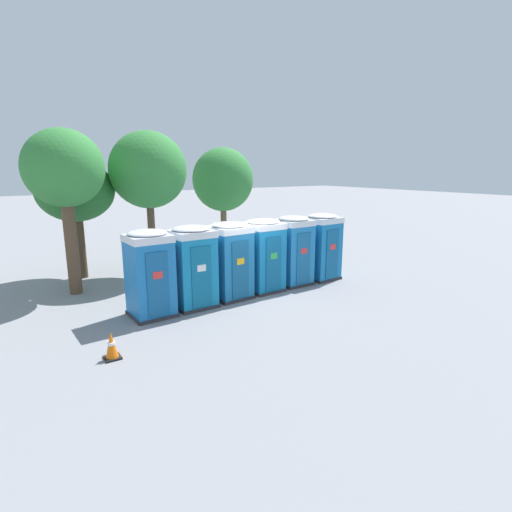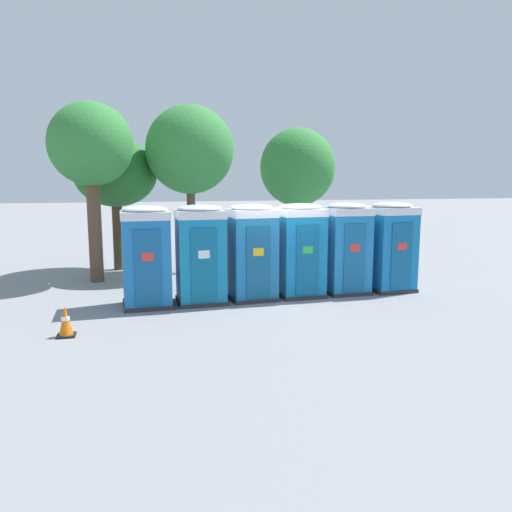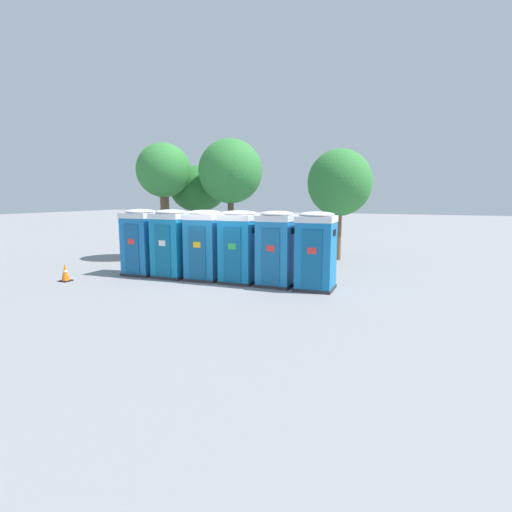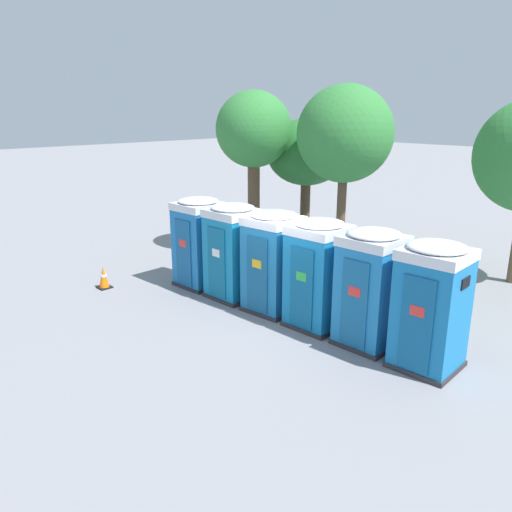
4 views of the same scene
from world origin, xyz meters
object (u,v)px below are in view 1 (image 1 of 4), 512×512
at_px(portapotty_2, 230,260).
at_px(portapotty_3, 263,255).
at_px(street_tree_1, 148,171).
at_px(street_tree_3, 75,191).
at_px(street_tree_0, 223,180).
at_px(street_tree_2, 64,171).
at_px(portapotty_1, 193,266).
at_px(portapotty_0, 150,273).
at_px(traffic_cone, 112,346).
at_px(portapotty_5, 321,246).
at_px(portapotty_4, 293,250).

distance_m(portapotty_2, portapotty_3, 1.37).
bearing_deg(street_tree_1, portapotty_3, -59.48).
xyz_separation_m(portapotty_2, street_tree_3, (-3.57, 5.41, 2.08)).
distance_m(portapotty_2, street_tree_0, 7.78).
relative_size(street_tree_0, street_tree_1, 0.93).
relative_size(street_tree_0, street_tree_2, 0.95).
height_order(portapotty_1, portapotty_2, same).
xyz_separation_m(street_tree_1, street_tree_2, (-3.08, -0.86, 0.01)).
distance_m(portapotty_0, portapotty_2, 2.74).
relative_size(portapotty_3, traffic_cone, 3.97).
bearing_deg(street_tree_3, portapotty_5, -34.76).
xyz_separation_m(street_tree_3, traffic_cone, (-0.86, -7.68, -3.05)).
distance_m(portapotty_1, street_tree_2, 5.31).
xyz_separation_m(portapotty_3, street_tree_0, (2.08, 6.51, 2.35)).
distance_m(portapotty_1, portapotty_5, 5.49).
height_order(street_tree_1, traffic_cone, street_tree_1).
relative_size(portapotty_2, traffic_cone, 3.97).
bearing_deg(portapotty_2, portapotty_1, -176.36).
bearing_deg(portapotty_3, street_tree_3, 132.65).
distance_m(portapotty_0, portapotty_3, 4.11).
height_order(portapotty_0, portapotty_3, same).
xyz_separation_m(portapotty_1, portapotty_3, (2.74, 0.14, 0.00)).
xyz_separation_m(street_tree_1, traffic_cone, (-3.33, -6.52, -3.82)).
height_order(portapotty_1, portapotty_3, same).
bearing_deg(portapotty_2, portapotty_0, -177.16).
xyz_separation_m(portapotty_2, street_tree_0, (3.45, 6.56, 2.35)).
xyz_separation_m(portapotty_2, traffic_cone, (-4.43, -2.27, -0.97)).
height_order(portapotty_3, portapotty_5, same).
relative_size(portapotty_4, portapotty_5, 1.00).
bearing_deg(street_tree_1, street_tree_3, 154.75).
distance_m(portapotty_1, traffic_cone, 3.88).
height_order(portapotty_4, street_tree_1, street_tree_1).
bearing_deg(portapotty_4, traffic_cone, -161.65).
height_order(portapotty_2, street_tree_2, street_tree_2).
bearing_deg(street_tree_2, portapotty_5, -21.74).
xyz_separation_m(street_tree_0, street_tree_1, (-4.55, -2.31, 0.49)).
relative_size(street_tree_0, street_tree_3, 1.14).
height_order(street_tree_2, traffic_cone, street_tree_2).
distance_m(portapotty_3, street_tree_0, 7.22).
bearing_deg(traffic_cone, street_tree_1, 62.97).
xyz_separation_m(portapotty_2, portapotty_4, (2.74, 0.11, 0.00)).
distance_m(street_tree_0, street_tree_2, 8.28).
distance_m(portapotty_5, street_tree_0, 6.92).
distance_m(portapotty_2, street_tree_1, 5.23).
distance_m(portapotty_2, portapotty_4, 2.74).
bearing_deg(street_tree_3, portapotty_4, -40.06).
relative_size(portapotty_0, street_tree_3, 0.56).
relative_size(portapotty_1, portapotty_3, 1.00).
distance_m(street_tree_0, street_tree_1, 5.13).
bearing_deg(portapotty_4, portapotty_0, -177.43).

